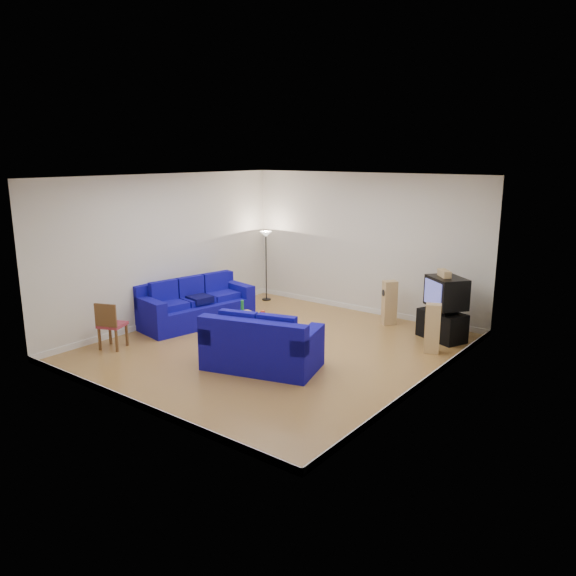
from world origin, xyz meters
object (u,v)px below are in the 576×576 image
Objects in this scene: coffee_table at (250,319)px; tv_stand at (442,325)px; sofa_loveseat at (261,348)px; television at (446,292)px; sofa_three_seat at (194,307)px.

tv_stand is (3.31, 1.98, -0.01)m from coffee_table.
sofa_loveseat is at bearing -96.10° from tv_stand.
television is (1.88, 3.39, 0.61)m from sofa_loveseat.
coffee_table is (1.41, 0.23, -0.06)m from sofa_three_seat.
television is at bearing 30.72° from coffee_table.
sofa_three_seat is 1.43m from coffee_table.
tv_stand is at bearing -132.79° from television.
sofa_three_seat is at bearing 141.65° from sofa_loveseat.
sofa_loveseat is 2.03m from coffee_table.
sofa_loveseat is 2.29× the size of tv_stand.
tv_stand is (1.84, 3.39, -0.08)m from sofa_loveseat.
sofa_three_seat is 1.22× the size of sofa_loveseat.
sofa_three_seat is at bearing -132.44° from tv_stand.
television is at bearing 31.80° from tv_stand.
coffee_table is 3.86m from tv_stand.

